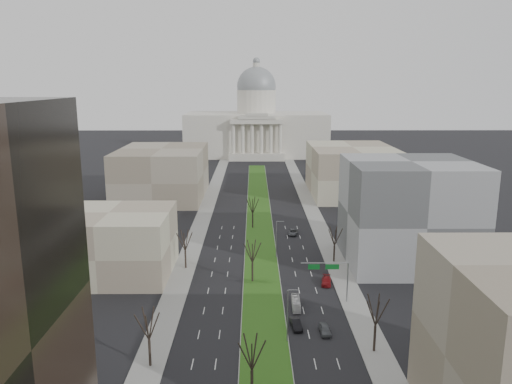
{
  "coord_description": "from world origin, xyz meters",
  "views": [
    {
      "loc": [
        -1.78,
        -19.14,
        41.51
      ],
      "look_at": [
        -1.09,
        108.35,
        13.31
      ],
      "focal_mm": 35.0,
      "sensor_mm": 36.0,
      "label": 1
    }
  ],
  "objects_px": {
    "car_black": "(296,324)",
    "car_grey_far": "(293,232)",
    "car_grey_near": "(325,329)",
    "box_van": "(296,303)",
    "car_red": "(326,281)"
  },
  "relations": [
    {
      "from": "car_black",
      "to": "car_grey_far",
      "type": "bearing_deg",
      "value": 78.42
    },
    {
      "from": "car_grey_near",
      "to": "box_van",
      "type": "height_order",
      "value": "box_van"
    },
    {
      "from": "car_black",
      "to": "car_red",
      "type": "bearing_deg",
      "value": 59.56
    },
    {
      "from": "car_grey_near",
      "to": "car_black",
      "type": "bearing_deg",
      "value": 156.52
    },
    {
      "from": "car_black",
      "to": "car_grey_far",
      "type": "distance_m",
      "value": 53.94
    },
    {
      "from": "car_red",
      "to": "car_grey_far",
      "type": "height_order",
      "value": "car_grey_far"
    },
    {
      "from": "car_black",
      "to": "car_grey_far",
      "type": "height_order",
      "value": "car_black"
    },
    {
      "from": "car_black",
      "to": "car_red",
      "type": "xyz_separation_m",
      "value": [
        7.98,
        19.0,
        -0.04
      ]
    },
    {
      "from": "car_red",
      "to": "box_van",
      "type": "relative_size",
      "value": 0.76
    },
    {
      "from": "car_grey_near",
      "to": "car_black",
      "type": "height_order",
      "value": "car_black"
    },
    {
      "from": "car_grey_far",
      "to": "box_van",
      "type": "bearing_deg",
      "value": -83.83
    },
    {
      "from": "box_van",
      "to": "car_grey_far",
      "type": "bearing_deg",
      "value": 87.78
    },
    {
      "from": "car_black",
      "to": "car_grey_far",
      "type": "xyz_separation_m",
      "value": [
        3.69,
        53.81,
        -0.04
      ]
    },
    {
      "from": "car_black",
      "to": "box_van",
      "type": "bearing_deg",
      "value": 77.45
    },
    {
      "from": "car_black",
      "to": "car_red",
      "type": "relative_size",
      "value": 0.94
    }
  ]
}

